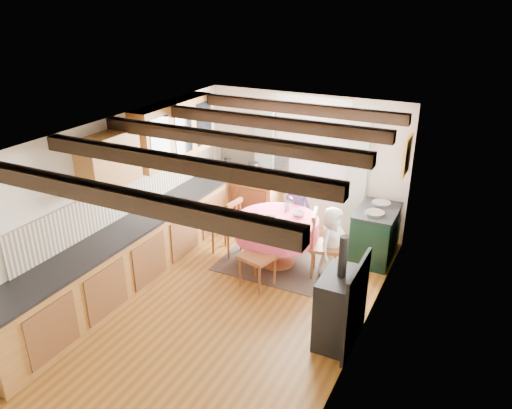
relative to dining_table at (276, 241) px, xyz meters
The scene contains 40 objects.
floor 1.30m from the dining_table, 96.59° to the right, with size 3.60×5.50×0.00m, color #8B5C1D.
ceiling 2.36m from the dining_table, 96.59° to the right, with size 3.60×5.50×0.00m, color white.
wall_back 1.73m from the dining_table, 95.33° to the left, with size 3.60×0.00×2.40m, color silver.
wall_front 4.06m from the dining_table, 92.04° to the right, with size 3.60×0.00×2.40m, color silver.
wall_left 2.44m from the dining_table, 147.67° to the right, with size 0.00×5.50×2.40m, color silver.
wall_right 2.22m from the dining_table, 36.55° to the right, with size 0.00×5.50×2.40m, color silver.
beam_a 3.76m from the dining_table, 92.52° to the right, with size 3.60×0.16×0.16m, color black.
beam_b 2.95m from the dining_table, 93.64° to the right, with size 3.60×0.16×0.16m, color black.
beam_c 2.29m from the dining_table, 96.59° to the right, with size 3.60×0.16×0.16m, color black.
beam_d 1.94m from the dining_table, 121.77° to the right, with size 3.60×0.16×0.16m, color black.
beam_e 2.08m from the dining_table, 100.43° to the left, with size 3.60×0.16×0.16m, color black.
splash_left 2.28m from the dining_table, 154.20° to the right, with size 0.02×4.50×0.55m, color beige.
splash_back 2.05m from the dining_table, 127.27° to the left, with size 1.40×0.02×0.55m, color beige.
base_cabinet_left 2.05m from the dining_table, 143.18° to the right, with size 0.60×5.30×0.88m, color #A3783A.
base_cabinet_back 1.71m from the dining_table, 134.31° to the left, with size 1.30×0.60×0.88m, color #A3783A.
worktop_left 2.10m from the dining_table, 142.84° to the right, with size 0.64×5.30×0.04m, color black.
worktop_back 1.77m from the dining_table, 134.79° to the left, with size 1.30×0.64×0.04m, color black.
wall_cabinet_glass 2.36m from the dining_table, behind, with size 0.34×1.80×0.90m, color #A3783A.
wall_cabinet_solid 2.79m from the dining_table, 139.21° to the right, with size 0.34×0.90×0.70m, color #A3783A.
window_frame 1.93m from the dining_table, 91.59° to the left, with size 1.34×0.03×1.54m, color white.
window_pane 1.94m from the dining_table, 91.59° to the left, with size 1.20×0.01×1.40m, color white.
curtain_left 1.82m from the dining_table, 122.12° to the left, with size 0.35×0.10×2.10m, color #A5AD9D.
curtain_right 1.78m from the dining_table, 60.37° to the left, with size 0.35×0.10×2.10m, color #A5AD9D.
curtain_rod 2.30m from the dining_table, 91.69° to the left, with size 0.03×0.03×2.00m, color black.
wall_picture 2.35m from the dining_table, 33.33° to the left, with size 0.04×0.50×0.60m, color gold.
wall_plate 2.18m from the dining_table, 58.65° to the left, with size 0.30×0.30×0.02m, color silver.
rug 0.38m from the dining_table, ahead, with size 1.69×1.32×0.01m, color #3C2E26.
dining_table is the anchor object (origin of this frame).
chair_near 0.72m from the dining_table, 88.50° to the right, with size 0.45×0.47×1.05m, color brown, non-canonical shape.
chair_left 0.88m from the dining_table, behind, with size 0.41×0.43×0.96m, color brown, non-canonical shape.
chair_right 0.79m from the dining_table, ahead, with size 0.44×0.46×1.02m, color brown, non-canonical shape.
aga_range 1.58m from the dining_table, 32.91° to the left, with size 0.61×0.94×0.87m, color black, non-canonical shape.
cast_iron_stove 2.02m from the dining_table, 43.73° to the right, with size 0.43×0.71×1.43m, color black, non-canonical shape.
child_far 0.83m from the dining_table, 87.99° to the left, with size 0.45×0.30×1.24m, color #403F6A.
child_right 0.88m from the dining_table, ahead, with size 0.54×0.35×1.10m, color silver.
bowl_a 0.43m from the dining_table, 126.41° to the right, with size 0.20×0.20×0.05m, color silver.
bowl_b 0.55m from the dining_table, 45.41° to the left, with size 0.19×0.19×0.06m, color silver.
cup 0.58m from the dining_table, 89.21° to the left, with size 0.11×0.11×0.10m, color silver.
canister_tall 2.06m from the dining_table, 141.98° to the left, with size 0.14×0.14×0.24m, color #262628.
canister_wide 1.75m from the dining_table, 129.58° to the left, with size 0.20×0.20×0.22m, color #262628.
Camera 1 is at (2.89, -5.01, 3.96)m, focal length 34.67 mm.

